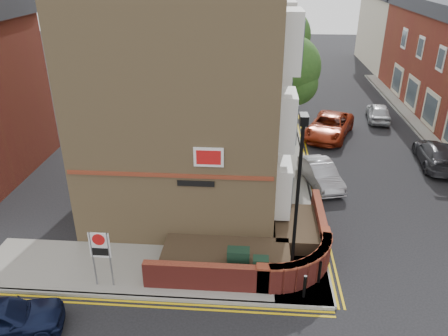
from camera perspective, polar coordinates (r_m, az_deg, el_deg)
ground at (r=15.56m, az=2.75°, el=-17.39°), size 120.00×120.00×0.00m
pavement_corner at (r=17.04m, az=-9.23°, el=-13.00°), size 13.00×3.00×0.12m
pavement_main at (r=29.40m, az=7.68°, el=4.38°), size 2.00×32.00×0.12m
kerb_side at (r=15.94m, az=-10.46°, el=-16.33°), size 13.00×0.15×0.12m
kerb_main_near at (r=29.48m, az=9.62°, el=4.30°), size 0.15×32.00×0.12m
kerb_main_far at (r=28.69m, az=26.20°, el=1.31°), size 0.15×40.00×0.12m
yellow_lines_side at (r=15.80m, az=-10.67°, el=-17.07°), size 13.00×0.28×0.01m
yellow_lines_main at (r=29.52m, az=10.10°, el=4.19°), size 0.28×32.00×0.01m
corner_building at (r=20.09m, az=-4.45°, el=12.97°), size 8.95×10.40×13.60m
garden_wall at (r=17.47m, az=3.02°, el=-11.80°), size 6.80×6.00×1.20m
lamppost at (r=14.60m, az=9.49°, el=-4.60°), size 0.25×0.50×6.30m
utility_cabinet_large at (r=16.08m, az=1.87°, el=-12.31°), size 0.80×0.45×1.20m
utility_cabinet_small at (r=15.88m, az=4.78°, el=-13.22°), size 0.55×0.40×1.10m
bollard_near at (r=15.59m, az=10.48°, el=-14.98°), size 0.11×0.11×0.90m
bollard_far at (r=16.28m, az=12.37°, el=-13.15°), size 0.11×0.11×0.90m
zone_sign at (r=15.74m, az=-15.86°, el=-10.21°), size 0.72×0.07×2.20m
far_terrace_cream at (r=51.84m, az=21.31°, el=16.74°), size 5.40×12.40×8.00m
tree_near at (r=26.17m, az=8.48°, el=12.33°), size 3.64×3.65×6.70m
tree_mid at (r=33.91m, az=7.72°, el=16.24°), size 4.03×4.03×7.42m
tree_far at (r=41.85m, az=7.17°, el=17.64°), size 3.81×3.81×7.00m
traffic_light_assembly at (r=37.28m, az=7.91°, el=13.29°), size 0.20×0.16×4.20m
navy_hatchback at (r=15.72m, az=-27.18°, el=-17.23°), size 4.00×2.62×1.27m
silver_car_near at (r=23.03m, az=12.51°, el=-0.74°), size 2.20×3.92×1.22m
red_car_main at (r=29.51m, az=13.60°, el=5.34°), size 4.13×5.76×1.46m
grey_car_far at (r=27.37m, az=26.06°, el=1.63°), size 2.38×4.82×1.35m
silver_car_far at (r=33.63m, az=19.53°, el=6.90°), size 1.95×3.88×1.27m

